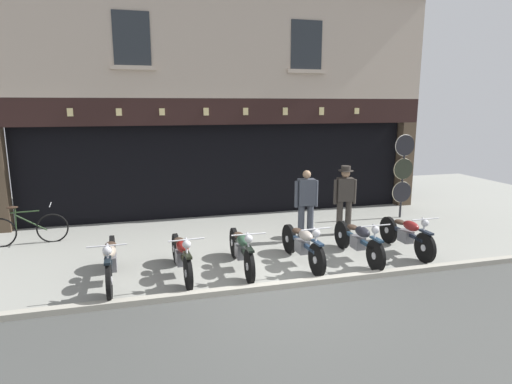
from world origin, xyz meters
TOP-DOWN VIEW (x-y plane):
  - ground at (0.00, -0.98)m, footprint 23.89×22.00m
  - shop_facade at (-0.00, 7.01)m, footprint 12.19×4.42m
  - motorcycle_far_left at (-2.90, 1.05)m, footprint 0.62×2.09m
  - motorcycle_left at (-1.66, 1.07)m, footprint 0.62×1.97m
  - motorcycle_center_left at (-0.52, 1.09)m, footprint 0.62×2.02m
  - motorcycle_center at (0.73, 1.06)m, footprint 0.62×1.97m
  - motorcycle_center_right at (1.93, 1.01)m, footprint 0.62×2.02m
  - motorcycle_right at (3.13, 1.12)m, footprint 0.62×1.92m
  - salesman_left at (1.34, 2.46)m, footprint 0.56×0.26m
  - shopkeeper_center at (2.45, 2.71)m, footprint 0.55×0.36m
  - tyre_sign_pole at (4.73, 3.75)m, footprint 0.60×0.06m
  - advert_board_near at (-1.82, 5.40)m, footprint 0.65×0.03m
  - leaning_bicycle at (-4.88, 3.86)m, footprint 1.76×0.50m

SIDE VIEW (x-z plane):
  - ground at x=0.00m, z-range -0.13..0.05m
  - leaning_bicycle at x=-4.88m, z-range -0.10..0.84m
  - motorcycle_left at x=-1.66m, z-range -0.04..0.87m
  - motorcycle_center_right at x=1.93m, z-range -0.04..0.87m
  - motorcycle_right at x=3.13m, z-range -0.04..0.87m
  - motorcycle_center_left at x=-0.52m, z-range -0.03..0.87m
  - motorcycle_center at x=0.73m, z-range -0.03..0.87m
  - motorcycle_far_left at x=-2.90m, z-range -0.03..0.89m
  - salesman_left at x=1.34m, z-range 0.09..1.76m
  - shopkeeper_center at x=2.45m, z-range 0.10..1.80m
  - tyre_sign_pole at x=4.73m, z-range 0.19..2.53m
  - shop_facade at x=0.00m, z-range -1.46..4.90m
  - advert_board_near at x=-1.82m, z-range 1.26..2.28m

